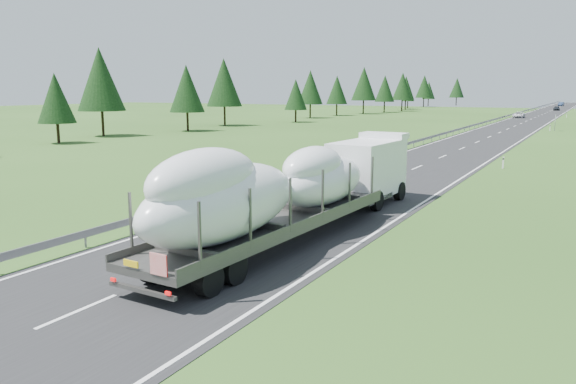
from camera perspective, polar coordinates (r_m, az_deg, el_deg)
The scene contains 10 objects.
ground at distance 24.81m, azimuth -4.60°, elevation -5.05°, with size 400.00×400.00×0.00m, color #284A18.
road_surface at distance 120.84m, azimuth 22.65°, elevation 6.47°, with size 10.00×400.00×0.02m, color black.
guardrail at distance 121.44m, azimuth 20.17°, elevation 6.93°, with size 0.10×400.00×0.76m.
marker_posts at distance 175.16m, azimuth 26.84°, elevation 7.30°, with size 0.13×350.08×1.00m.
highway_sign at distance 100.22m, azimuth 25.53°, elevation 6.65°, with size 0.08×0.90×2.60m.
tree_line_left at distance 130.80m, azimuth 2.66°, elevation 10.60°, with size 16.07×258.32×12.62m.
boat_truck at distance 24.87m, azimuth 0.85°, elevation 0.75°, with size 3.71×21.68×4.63m.
distant_van at distance 143.90m, azimuth 22.40°, elevation 7.26°, with size 2.31×5.00×1.39m, color silver.
distant_car_dark at distance 198.47m, azimuth 25.62°, elevation 7.68°, with size 1.66×4.13×1.41m, color black.
distant_car_blue at distance 254.16m, azimuth 26.01°, elevation 8.04°, with size 1.67×4.78×1.57m, color #182843.
Camera 1 is at (13.23, -19.93, 6.59)m, focal length 35.00 mm.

